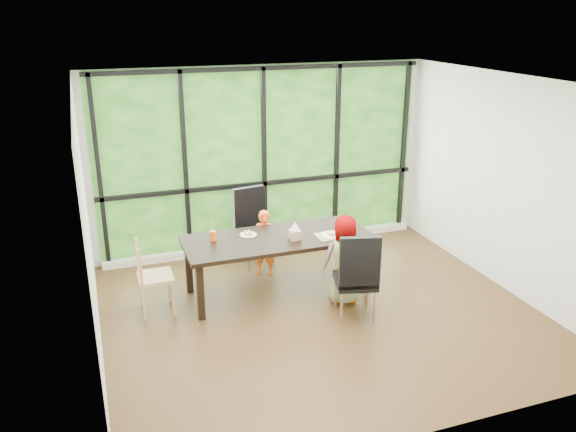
% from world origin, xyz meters
% --- Properties ---
extents(ground, '(5.00, 5.00, 0.00)m').
position_xyz_m(ground, '(0.00, 0.00, 0.00)').
color(ground, black).
rests_on(ground, ground).
extents(back_wall, '(5.00, 0.00, 5.00)m').
position_xyz_m(back_wall, '(0.00, 2.25, 1.35)').
color(back_wall, silver).
rests_on(back_wall, ground).
extents(foliage_backdrop, '(4.80, 0.02, 2.65)m').
position_xyz_m(foliage_backdrop, '(0.00, 2.23, 1.35)').
color(foliage_backdrop, '#134614').
rests_on(foliage_backdrop, back_wall).
extents(window_mullions, '(4.80, 0.06, 2.65)m').
position_xyz_m(window_mullions, '(0.00, 2.19, 1.35)').
color(window_mullions, black).
rests_on(window_mullions, back_wall).
extents(window_sill, '(4.80, 0.12, 0.10)m').
position_xyz_m(window_sill, '(0.00, 2.15, 0.05)').
color(window_sill, silver).
rests_on(window_sill, ground).
extents(dining_table, '(2.41, 1.14, 0.75)m').
position_xyz_m(dining_table, '(-0.30, 0.69, 0.38)').
color(dining_table, black).
rests_on(dining_table, ground).
extents(chair_window_leather, '(0.53, 0.53, 1.08)m').
position_xyz_m(chair_window_leather, '(-0.32, 1.63, 0.54)').
color(chair_window_leather, black).
rests_on(chair_window_leather, ground).
extents(chair_interior_leather, '(0.56, 0.56, 1.08)m').
position_xyz_m(chair_interior_leather, '(0.34, -0.21, 0.54)').
color(chair_interior_leather, black).
rests_on(chair_interior_leather, ground).
extents(chair_end_beech, '(0.41, 0.43, 0.90)m').
position_xyz_m(chair_end_beech, '(-1.82, 0.69, 0.45)').
color(chair_end_beech, tan).
rests_on(chair_end_beech, ground).
extents(child_toddler, '(0.39, 0.33, 0.91)m').
position_xyz_m(child_toddler, '(-0.30, 1.26, 0.45)').
color(child_toddler, orange).
rests_on(child_toddler, ground).
extents(child_older, '(0.61, 0.46, 1.12)m').
position_xyz_m(child_older, '(0.39, 0.17, 0.56)').
color(child_older, slate).
rests_on(child_older, ground).
extents(placemat, '(0.39, 0.29, 0.01)m').
position_xyz_m(placemat, '(0.36, 0.51, 0.75)').
color(placemat, tan).
rests_on(placemat, dining_table).
extents(plate_far, '(0.21, 0.21, 0.01)m').
position_xyz_m(plate_far, '(-0.63, 0.87, 0.76)').
color(plate_far, white).
rests_on(plate_far, dining_table).
extents(plate_near, '(0.27, 0.27, 0.02)m').
position_xyz_m(plate_near, '(0.34, 0.51, 0.76)').
color(plate_near, white).
rests_on(plate_near, dining_table).
extents(orange_cup, '(0.08, 0.08, 0.12)m').
position_xyz_m(orange_cup, '(-1.08, 0.85, 0.81)').
color(orange_cup, '#F25813').
rests_on(orange_cup, dining_table).
extents(green_cup, '(0.07, 0.07, 0.11)m').
position_xyz_m(green_cup, '(0.62, 0.45, 0.81)').
color(green_cup, '#4DC83D').
rests_on(green_cup, dining_table).
extents(tissue_box, '(0.13, 0.13, 0.12)m').
position_xyz_m(tissue_box, '(-0.12, 0.56, 0.81)').
color(tissue_box, tan).
rests_on(tissue_box, dining_table).
extents(crepe_rolls_far, '(0.10, 0.12, 0.04)m').
position_xyz_m(crepe_rolls_far, '(-0.63, 0.87, 0.78)').
color(crepe_rolls_far, tan).
rests_on(crepe_rolls_far, plate_far).
extents(crepe_rolls_near, '(0.10, 0.12, 0.04)m').
position_xyz_m(crepe_rolls_near, '(0.34, 0.51, 0.78)').
color(crepe_rolls_near, tan).
rests_on(crepe_rolls_near, plate_near).
extents(straw_white, '(0.01, 0.04, 0.20)m').
position_xyz_m(straw_white, '(-1.08, 0.85, 0.91)').
color(straw_white, white).
rests_on(straw_white, orange_cup).
extents(straw_pink, '(0.01, 0.04, 0.20)m').
position_xyz_m(straw_pink, '(0.62, 0.45, 0.90)').
color(straw_pink, pink).
rests_on(straw_pink, green_cup).
extents(tissue, '(0.12, 0.12, 0.11)m').
position_xyz_m(tissue, '(-0.12, 0.56, 0.92)').
color(tissue, white).
rests_on(tissue, tissue_box).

